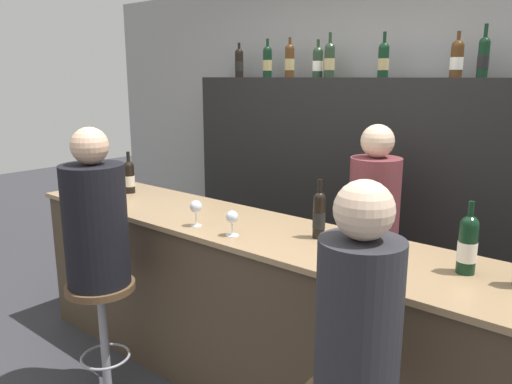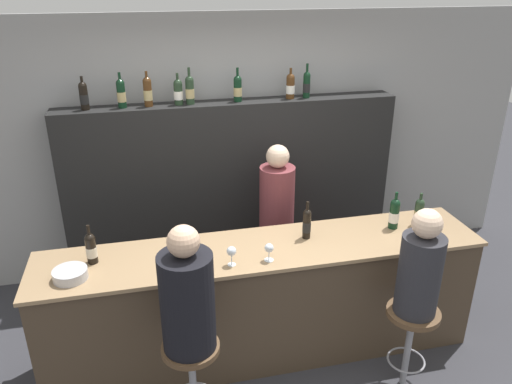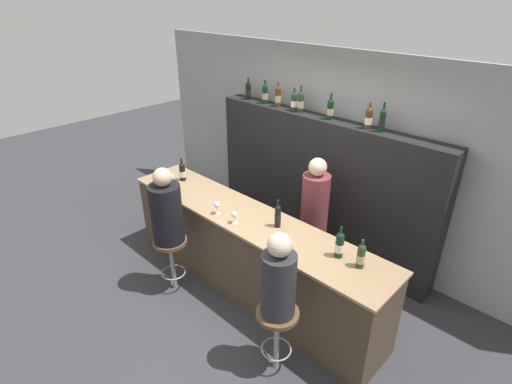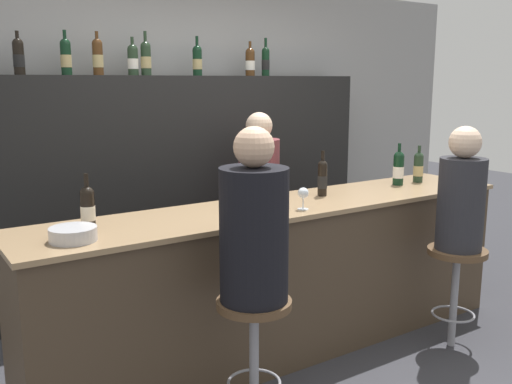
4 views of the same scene
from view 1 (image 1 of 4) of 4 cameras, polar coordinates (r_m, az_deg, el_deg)
The scene contains 21 objects.
wall_back at distance 4.01m, azimuth 14.33°, elevation 5.24°, with size 6.40×0.05×2.60m.
bar_counter at distance 2.98m, azimuth 0.02°, elevation -13.25°, with size 3.44×0.66×0.99m.
back_bar_cabinet at distance 3.88m, azimuth 12.55°, elevation -0.84°, with size 3.23×0.28×1.81m.
wine_bottle_counter_0 at distance 3.71m, azimuth -14.29°, elevation 1.72°, with size 0.08×0.08×0.30m.
wine_bottle_counter_1 at distance 2.61m, azimuth 7.22°, elevation -2.54°, with size 0.07×0.07×0.31m.
wine_bottle_counter_2 at distance 2.31m, azimuth 23.04°, elevation -5.49°, with size 0.08×0.08×0.32m.
wine_bottle_backbar_0 at distance 4.51m, azimuth -1.93°, elevation 14.55°, with size 0.08×0.08×0.29m.
wine_bottle_backbar_1 at distance 4.31m, azimuth 1.31°, elevation 14.70°, with size 0.08×0.08×0.31m.
wine_bottle_backbar_2 at distance 4.17m, azimuth 3.87°, elevation 14.78°, with size 0.08×0.08×0.31m.
wine_bottle_backbar_3 at distance 4.02m, azimuth 7.08°, elevation 14.55°, with size 0.08×0.08×0.28m.
wine_bottle_backbar_4 at distance 3.96m, azimuth 8.40°, elevation 14.73°, with size 0.08×0.08×0.33m.
wine_bottle_backbar_5 at distance 3.75m, azimuth 14.36°, elevation 14.45°, with size 0.08×0.08×0.31m.
wine_bottle_backbar_6 at distance 3.55m, azimuth 21.98°, elevation 13.97°, with size 0.08×0.08×0.29m.
wine_bottle_backbar_7 at distance 3.50m, azimuth 24.56°, elevation 13.90°, with size 0.07×0.07×0.32m.
wine_glass_0 at distance 2.82m, azimuth -6.89°, elevation -1.76°, with size 0.07×0.07×0.15m.
wine_glass_1 at distance 2.63m, azimuth -2.75°, elevation -2.99°, with size 0.07×0.07×0.14m.
metal_bowl at distance 3.74m, azimuth -17.72°, elevation 0.25°, with size 0.23×0.23×0.07m.
bar_stool_left at distance 3.04m, azimuth -17.20°, elevation -12.47°, with size 0.39×0.39×0.68m.
guest_seated_left at distance 2.86m, azimuth -17.91°, elevation -2.91°, with size 0.35×0.35×0.88m.
guest_seated_right at distance 1.80m, azimuth 11.70°, elevation -12.81°, with size 0.30×0.30×0.81m.
bartender at distance 3.35m, azimuth 13.06°, elevation -6.61°, with size 0.32×0.32×1.53m.
Camera 1 is at (1.71, -1.74, 1.82)m, focal length 35.00 mm.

